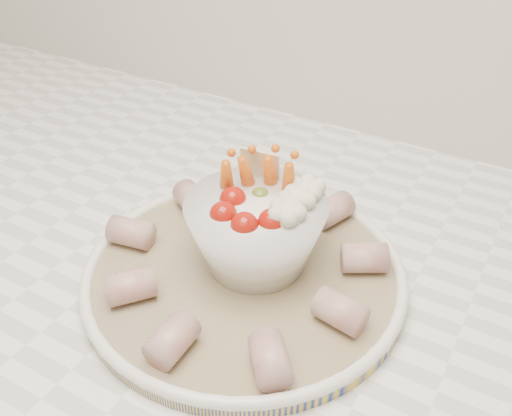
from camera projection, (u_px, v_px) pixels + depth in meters
The scene contains 3 objects.
serving_platter at pixel (244, 273), 0.58m from camera, with size 0.42×0.42×0.02m.
veggie_bowl at pixel (257, 229), 0.57m from camera, with size 0.14×0.14×0.11m.
cured_meat_rolls at pixel (244, 259), 0.57m from camera, with size 0.29×0.29×0.03m.
Camera 1 is at (0.19, 1.01, 1.32)m, focal length 40.00 mm.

